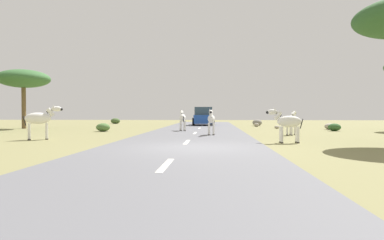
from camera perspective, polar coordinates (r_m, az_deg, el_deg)
ground_plane at (r=11.68m, az=0.41°, el=-4.92°), size 90.00×90.00×0.00m
road at (r=11.71m, az=-1.69°, el=-4.78°), size 6.00×64.00×0.05m
lane_markings at (r=10.71m, az=-2.20°, el=-5.19°), size 0.16×56.00×0.01m
zebra_0 at (r=18.07m, az=3.31°, el=0.11°), size 0.42×1.50×1.41m
zebra_1 at (r=19.51m, az=16.63°, el=-0.01°), size 0.92×1.38×1.41m
zebra_2 at (r=14.37m, az=15.96°, el=-0.33°), size 1.55×0.45×1.46m
zebra_3 at (r=22.28m, az=-1.62°, el=0.35°), size 0.57×1.50×1.43m
zebra_4 at (r=17.04m, az=-24.50°, el=0.20°), size 1.60×1.05×1.63m
car_0 at (r=32.23m, az=1.87°, el=0.54°), size 2.27×4.46×1.74m
tree_1 at (r=29.55m, az=-26.83°, el=6.24°), size 4.02×4.02×4.63m
bush_0 at (r=38.56m, az=-12.95°, el=-0.17°), size 1.05×0.94×0.63m
bush_1 at (r=23.02m, az=-14.94°, el=-1.22°), size 0.92×0.83×0.55m
bush_2 at (r=24.81m, az=23.15°, el=-1.14°), size 0.86×0.77×0.52m
rock_0 at (r=30.19m, az=10.96°, el=-0.82°), size 0.45×0.33×0.33m
rock_1 at (r=26.82m, az=22.47°, el=-1.02°), size 0.76×0.69×0.46m
rock_3 at (r=32.25m, az=11.07°, el=-0.45°), size 0.88×0.93×0.61m
rock_4 at (r=27.02m, az=14.29°, el=-1.18°), size 0.38×0.41×0.24m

